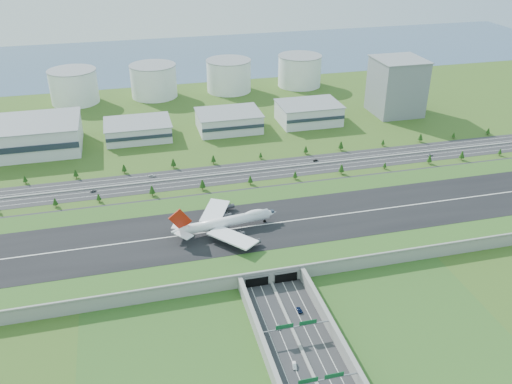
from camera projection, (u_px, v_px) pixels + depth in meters
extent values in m
plane|color=#344B17|center=(251.00, 237.00, 350.16)|extent=(1200.00, 1200.00, 0.00)
cube|color=gray|center=(250.00, 232.00, 348.29)|extent=(520.00, 100.00, 8.00)
cube|color=#2D4E1A|center=(250.00, 227.00, 346.37)|extent=(520.00, 100.00, 0.16)
cube|color=black|center=(250.00, 226.00, 346.31)|extent=(520.00, 58.00, 0.12)
cube|color=silver|center=(250.00, 226.00, 346.27)|extent=(520.00, 0.90, 0.02)
cube|color=gray|center=(271.00, 270.00, 303.83)|extent=(520.00, 1.20, 1.20)
cube|color=#28282B|center=(305.00, 359.00, 255.95)|extent=(34.00, 120.00, 0.12)
cube|color=gray|center=(305.00, 359.00, 255.77)|extent=(1.60, 120.00, 0.90)
cube|color=gray|center=(263.00, 345.00, 258.72)|extent=(2.40, 100.00, 8.00)
cube|color=gray|center=(334.00, 332.00, 266.61)|extent=(2.40, 100.00, 8.00)
cube|color=black|center=(257.00, 281.00, 303.84)|extent=(13.00, 1.20, 6.00)
cube|color=black|center=(286.00, 277.00, 307.52)|extent=(13.00, 1.20, 6.00)
cylinder|color=gray|center=(259.00, 339.00, 263.06)|extent=(0.70, 0.70, 7.00)
cylinder|color=gray|center=(332.00, 326.00, 271.29)|extent=(0.70, 0.70, 7.00)
cube|color=gray|center=(296.00, 327.00, 265.44)|extent=(38.00, 0.50, 0.50)
cube|color=#0C4C23|center=(285.00, 327.00, 263.40)|extent=(9.00, 0.30, 2.40)
cube|color=#0C4C23|center=(308.00, 322.00, 266.00)|extent=(9.00, 0.30, 2.40)
cylinder|color=gray|center=(361.00, 378.00, 241.33)|extent=(0.70, 0.70, 7.00)
cube|color=gray|center=(321.00, 380.00, 235.48)|extent=(38.00, 0.50, 0.50)
cube|color=#0C4C23|center=(308.00, 381.00, 233.43)|extent=(9.00, 0.30, 2.40)
cube|color=#0C4C23|center=(334.00, 375.00, 236.03)|extent=(9.00, 0.30, 2.40)
cube|color=#28282B|center=(222.00, 174.00, 431.48)|extent=(560.00, 36.00, 0.12)
cylinder|color=#3D2819|center=(56.00, 205.00, 385.02)|extent=(0.50, 0.50, 2.43)
cone|color=#1B330E|center=(55.00, 201.00, 383.57)|extent=(3.77, 3.77, 4.85)
cylinder|color=#3D2819|center=(99.00, 200.00, 391.53)|extent=(0.50, 0.50, 2.26)
cone|color=#1B330E|center=(98.00, 197.00, 390.17)|extent=(3.52, 3.52, 4.53)
cylinder|color=#3D2819|center=(152.00, 194.00, 399.65)|extent=(0.50, 0.50, 2.91)
cone|color=#1B330E|center=(152.00, 189.00, 397.91)|extent=(4.53, 4.53, 5.83)
cylinder|color=#3D2819|center=(203.00, 188.00, 407.75)|extent=(0.50, 0.50, 3.02)
cone|color=#1B330E|center=(202.00, 183.00, 405.94)|extent=(4.70, 4.70, 6.05)
cylinder|color=#3D2819|center=(250.00, 183.00, 415.87)|extent=(0.50, 0.50, 2.58)
cone|color=#1B330E|center=(250.00, 179.00, 414.32)|extent=(4.01, 4.01, 5.16)
cylinder|color=#3D2819|center=(295.00, 178.00, 423.73)|extent=(0.50, 0.50, 2.41)
cone|color=#1B330E|center=(295.00, 174.00, 422.29)|extent=(3.74, 3.74, 4.81)
cylinder|color=#3D2819|center=(341.00, 172.00, 431.97)|extent=(0.50, 0.50, 2.98)
cone|color=#1B330E|center=(342.00, 168.00, 430.18)|extent=(4.63, 4.63, 5.96)
cylinder|color=#3D2819|center=(385.00, 168.00, 440.38)|extent=(0.50, 0.50, 2.02)
cone|color=#1B330E|center=(385.00, 165.00, 439.17)|extent=(3.15, 3.15, 4.05)
cylinder|color=#3D2819|center=(429.00, 162.00, 448.93)|extent=(0.50, 0.50, 2.76)
cone|color=#1B330E|center=(430.00, 158.00, 447.27)|extent=(4.30, 4.30, 5.52)
cylinder|color=#3D2819|center=(461.00, 158.00, 455.44)|extent=(0.50, 0.50, 2.89)
cone|color=#1B330E|center=(462.00, 154.00, 453.71)|extent=(4.50, 4.50, 5.78)
cylinder|color=#3D2819|center=(499.00, 154.00, 463.58)|extent=(0.50, 0.50, 2.22)
cone|color=#1B330E|center=(500.00, 151.00, 462.25)|extent=(3.45, 3.45, 4.43)
cylinder|color=#3D2819|center=(26.00, 182.00, 417.27)|extent=(0.50, 0.50, 2.30)
cone|color=#1B330E|center=(25.00, 179.00, 415.90)|extent=(3.57, 3.57, 4.59)
cylinder|color=#3D2819|center=(76.00, 177.00, 425.32)|extent=(0.50, 0.50, 2.58)
cone|color=#1B330E|center=(75.00, 173.00, 423.77)|extent=(4.01, 4.01, 5.16)
cylinder|color=#3D2819|center=(124.00, 172.00, 433.35)|extent=(0.50, 0.50, 2.65)
cone|color=#1B330E|center=(124.00, 168.00, 431.76)|extent=(4.12, 4.12, 5.30)
cylinder|color=#3D2819|center=(174.00, 166.00, 441.81)|extent=(0.50, 0.50, 2.89)
cone|color=#1B330E|center=(173.00, 162.00, 440.08)|extent=(4.50, 4.50, 5.78)
cylinder|color=#3D2819|center=(213.00, 162.00, 449.02)|extent=(0.50, 0.50, 2.68)
cone|color=#1B330E|center=(213.00, 158.00, 447.41)|extent=(4.18, 4.18, 5.37)
cylinder|color=#3D2819|center=(261.00, 158.00, 457.93)|extent=(0.50, 0.50, 2.06)
cone|color=#1B330E|center=(261.00, 155.00, 456.69)|extent=(3.21, 3.21, 4.12)
cylinder|color=#3D2819|center=(306.00, 153.00, 466.51)|extent=(0.50, 0.50, 2.58)
cone|color=#1B330E|center=(306.00, 149.00, 464.96)|extent=(4.02, 4.02, 5.17)
cylinder|color=#3D2819|center=(341.00, 149.00, 473.40)|extent=(0.50, 0.50, 3.01)
cone|color=#1B330E|center=(341.00, 145.00, 471.60)|extent=(4.68, 4.68, 6.01)
cylinder|color=#3D2819|center=(383.00, 145.00, 482.31)|extent=(0.50, 0.50, 2.11)
cone|color=#1B330E|center=(383.00, 142.00, 481.05)|extent=(3.28, 3.28, 4.22)
cylinder|color=#3D2819|center=(420.00, 141.00, 490.10)|extent=(0.50, 0.50, 2.87)
cone|color=#1B330E|center=(421.00, 137.00, 488.38)|extent=(4.47, 4.47, 5.74)
cylinder|color=#3D2819|center=(453.00, 137.00, 497.66)|extent=(0.50, 0.50, 1.99)
cone|color=#1B330E|center=(454.00, 135.00, 496.46)|extent=(3.10, 3.10, 3.99)
cylinder|color=#3D2819|center=(488.00, 134.00, 505.40)|extent=(0.50, 0.50, 2.38)
cone|color=#1B330E|center=(488.00, 131.00, 503.98)|extent=(3.70, 3.70, 4.75)
cube|color=silver|center=(8.00, 138.00, 465.89)|extent=(120.00, 60.00, 25.00)
cube|color=silver|center=(138.00, 130.00, 496.34)|extent=(58.00, 42.00, 15.00)
cube|color=silver|center=(229.00, 121.00, 514.28)|extent=(58.00, 42.00, 17.00)
cube|color=silver|center=(309.00, 113.00, 531.13)|extent=(58.00, 42.00, 19.00)
cube|color=slate|center=(397.00, 87.00, 547.55)|extent=(46.00, 46.00, 55.00)
cylinder|color=white|center=(74.00, 87.00, 581.40)|extent=(50.00, 50.00, 35.00)
cylinder|color=white|center=(154.00, 81.00, 599.81)|extent=(50.00, 50.00, 35.00)
cylinder|color=white|center=(229.00, 76.00, 618.22)|extent=(50.00, 50.00, 35.00)
cylinder|color=white|center=(300.00, 71.00, 636.63)|extent=(50.00, 50.00, 35.00)
cube|color=#3D5876|center=(170.00, 58.00, 761.14)|extent=(1200.00, 260.00, 0.06)
cylinder|color=white|center=(226.00, 222.00, 339.85)|extent=(56.80, 13.87, 6.45)
cone|color=white|center=(271.00, 213.00, 349.77)|extent=(8.85, 7.46, 6.45)
cone|color=white|center=(179.00, 231.00, 329.75)|extent=(10.84, 7.73, 6.45)
ellipsoid|color=white|center=(255.00, 213.00, 345.06)|extent=(14.30, 6.80, 3.97)
cube|color=white|center=(233.00, 238.00, 325.61)|extent=(29.39, 31.67, 1.59)
cube|color=white|center=(215.00, 211.00, 353.72)|extent=(24.45, 32.96, 1.59)
cylinder|color=#38383D|center=(240.00, 234.00, 333.02)|extent=(5.60, 3.69, 3.02)
cylinder|color=#38383D|center=(256.00, 241.00, 325.86)|extent=(5.60, 3.69, 3.02)
cylinder|color=#38383D|center=(227.00, 216.00, 352.86)|extent=(5.60, 3.69, 3.02)
cylinder|color=#38383D|center=(230.00, 206.00, 363.88)|extent=(5.60, 3.69, 3.02)
cube|color=white|center=(184.00, 235.00, 324.33)|extent=(11.56, 12.47, 0.60)
cube|color=white|center=(178.00, 224.00, 335.07)|extent=(9.81, 12.55, 0.60)
cube|color=#A21C0B|center=(180.00, 220.00, 326.48)|extent=(14.36, 2.80, 15.11)
cylinder|color=black|center=(265.00, 221.00, 350.88)|extent=(1.92, 0.71, 1.92)
cylinder|color=black|center=(222.00, 233.00, 338.37)|extent=(1.92, 0.71, 1.92)
cylinder|color=black|center=(219.00, 228.00, 343.66)|extent=(1.92, 0.71, 1.92)
cylinder|color=black|center=(213.00, 235.00, 336.38)|extent=(1.92, 0.71, 1.92)
cylinder|color=black|center=(210.00, 230.00, 341.67)|extent=(1.92, 0.71, 1.92)
imported|color=#BCBCC2|center=(279.00, 327.00, 274.56)|extent=(2.93, 4.47, 1.41)
imported|color=white|center=(294.00, 365.00, 251.45)|extent=(2.45, 5.07, 1.60)
imported|color=#0B183A|center=(299.00, 310.00, 285.94)|extent=(2.82, 5.43, 1.46)
imported|color=#5D5D62|center=(93.00, 191.00, 404.98)|extent=(5.08, 3.11, 1.62)
imported|color=black|center=(315.00, 160.00, 453.45)|extent=(4.35, 2.12, 1.37)
imported|color=#A2A1A5|center=(430.00, 155.00, 463.31)|extent=(5.36, 2.96, 1.42)
imported|color=silver|center=(152.00, 176.00, 427.72)|extent=(6.15, 4.43, 1.66)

